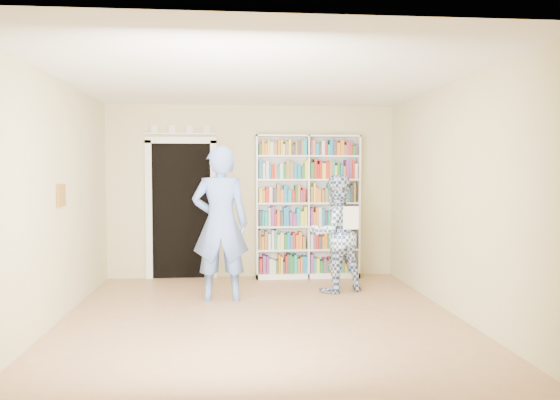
# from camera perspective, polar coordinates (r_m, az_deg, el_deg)

# --- Properties ---
(floor) EXTENTS (5.00, 5.00, 0.00)m
(floor) POSITION_cam_1_polar(r_m,az_deg,el_deg) (6.33, -1.99, -12.27)
(floor) COLOR #A2734E
(floor) RESTS_ON ground
(ceiling) EXTENTS (5.00, 5.00, 0.00)m
(ceiling) POSITION_cam_1_polar(r_m,az_deg,el_deg) (6.19, -2.03, 12.61)
(ceiling) COLOR white
(ceiling) RESTS_ON wall_back
(wall_back) EXTENTS (4.50, 0.00, 4.50)m
(wall_back) POSITION_cam_1_polar(r_m,az_deg,el_deg) (8.61, -2.94, 0.89)
(wall_back) COLOR beige
(wall_back) RESTS_ON floor
(wall_left) EXTENTS (0.00, 5.00, 5.00)m
(wall_left) POSITION_cam_1_polar(r_m,az_deg,el_deg) (6.40, -22.57, -0.06)
(wall_left) COLOR beige
(wall_left) RESTS_ON floor
(wall_right) EXTENTS (0.00, 5.00, 5.00)m
(wall_right) POSITION_cam_1_polar(r_m,az_deg,el_deg) (6.63, 17.80, 0.12)
(wall_right) COLOR beige
(wall_right) RESTS_ON floor
(bookshelf) EXTENTS (1.62, 0.30, 2.23)m
(bookshelf) POSITION_cam_1_polar(r_m,az_deg,el_deg) (8.54, 2.91, -0.63)
(bookshelf) COLOR white
(bookshelf) RESTS_ON floor
(doorway) EXTENTS (1.10, 0.08, 2.43)m
(doorway) POSITION_cam_1_polar(r_m,az_deg,el_deg) (8.62, -10.25, -0.29)
(doorway) COLOR black
(doorway) RESTS_ON floor
(wall_art) EXTENTS (0.03, 0.25, 0.25)m
(wall_art) POSITION_cam_1_polar(r_m,az_deg,el_deg) (6.58, -21.90, 0.46)
(wall_art) COLOR brown
(wall_art) RESTS_ON wall_left
(man_blue) EXTENTS (0.73, 0.49, 1.99)m
(man_blue) POSITION_cam_1_polar(r_m,az_deg,el_deg) (7.06, -6.24, -2.47)
(man_blue) COLOR #6286DA
(man_blue) RESTS_ON floor
(man_plaid) EXTENTS (0.94, 0.83, 1.61)m
(man_plaid) POSITION_cam_1_polar(r_m,az_deg,el_deg) (7.59, 5.79, -3.51)
(man_plaid) COLOR navy
(man_plaid) RESTS_ON floor
(paper_sheet) EXTENTS (0.22, 0.03, 0.31)m
(paper_sheet) POSITION_cam_1_polar(r_m,az_deg,el_deg) (7.36, 7.42, -1.87)
(paper_sheet) COLOR white
(paper_sheet) RESTS_ON man_plaid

